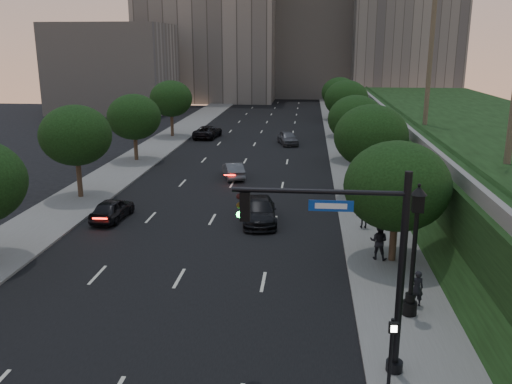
# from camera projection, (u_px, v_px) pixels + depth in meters

# --- Properties ---
(ground) EXTENTS (160.00, 160.00, 0.00)m
(ground) POSITION_uv_depth(u_px,v_px,m) (149.00, 333.00, 20.81)
(ground) COLOR black
(ground) RESTS_ON ground
(road_surface) EXTENTS (16.00, 140.00, 0.02)m
(road_surface) POSITION_uv_depth(u_px,v_px,m) (243.00, 166.00, 49.62)
(road_surface) COLOR black
(road_surface) RESTS_ON ground
(sidewalk_right) EXTENTS (4.50, 140.00, 0.15)m
(sidewalk_right) POSITION_uv_depth(u_px,v_px,m) (356.00, 167.00, 48.65)
(sidewalk_right) COLOR slate
(sidewalk_right) RESTS_ON ground
(sidewalk_left) EXTENTS (4.50, 140.00, 0.15)m
(sidewalk_left) POSITION_uv_depth(u_px,v_px,m) (134.00, 163.00, 50.56)
(sidewalk_left) COLOR slate
(sidewalk_left) RESTS_ON ground
(embankment) EXTENTS (18.00, 90.00, 4.00)m
(embankment) POSITION_uv_depth(u_px,v_px,m) (501.00, 153.00, 45.13)
(embankment) COLOR black
(embankment) RESTS_ON ground
(parapet_wall) EXTENTS (0.35, 90.00, 0.70)m
(parapet_wall) POSITION_uv_depth(u_px,v_px,m) (399.00, 123.00, 45.30)
(parapet_wall) COLOR slate
(parapet_wall) RESTS_ON embankment
(office_block_left) EXTENTS (26.00, 20.00, 32.00)m
(office_block_left) POSITION_uv_depth(u_px,v_px,m) (209.00, 17.00, 106.27)
(office_block_left) COLOR gray
(office_block_left) RESTS_ON ground
(office_block_mid) EXTENTS (22.00, 18.00, 26.00)m
(office_block_mid) POSITION_uv_depth(u_px,v_px,m) (311.00, 34.00, 114.80)
(office_block_mid) COLOR #A7A399
(office_block_mid) RESTS_ON ground
(office_block_right) EXTENTS (20.00, 22.00, 36.00)m
(office_block_right) POSITION_uv_depth(u_px,v_px,m) (404.00, 6.00, 106.05)
(office_block_right) COLOR gray
(office_block_right) RESTS_ON ground
(office_block_filler) EXTENTS (18.00, 16.00, 14.00)m
(office_block_filler) POSITION_uv_depth(u_px,v_px,m) (114.00, 68.00, 88.62)
(office_block_filler) COLOR #A7A399
(office_block_filler) RESTS_ON ground
(tree_right_a) EXTENTS (5.20, 5.20, 6.24)m
(tree_right_a) POSITION_uv_depth(u_px,v_px,m) (397.00, 186.00, 26.48)
(tree_right_a) COLOR #38281C
(tree_right_a) RESTS_ON ground
(tree_right_b) EXTENTS (5.20, 5.20, 6.74)m
(tree_right_b) POSITION_uv_depth(u_px,v_px,m) (371.00, 136.00, 37.87)
(tree_right_b) COLOR #38281C
(tree_right_b) RESTS_ON ground
(tree_right_c) EXTENTS (5.20, 5.20, 6.24)m
(tree_right_c) POSITION_uv_depth(u_px,v_px,m) (356.00, 119.00, 50.49)
(tree_right_c) COLOR #38281C
(tree_right_c) RESTS_ON ground
(tree_right_d) EXTENTS (5.20, 5.20, 6.74)m
(tree_right_d) POSITION_uv_depth(u_px,v_px,m) (346.00, 99.00, 63.80)
(tree_right_d) COLOR #38281C
(tree_right_d) RESTS_ON ground
(tree_right_e) EXTENTS (5.20, 5.20, 6.24)m
(tree_right_e) POSITION_uv_depth(u_px,v_px,m) (340.00, 93.00, 78.34)
(tree_right_e) COLOR #38281C
(tree_right_e) RESTS_ON ground
(tree_left_b) EXTENTS (5.00, 5.00, 6.71)m
(tree_left_b) POSITION_uv_depth(u_px,v_px,m) (76.00, 135.00, 37.85)
(tree_left_b) COLOR #38281C
(tree_left_b) RESTS_ON ground
(tree_left_c) EXTENTS (5.00, 5.00, 6.34)m
(tree_left_c) POSITION_uv_depth(u_px,v_px,m) (134.00, 117.00, 50.44)
(tree_left_c) COLOR #38281C
(tree_left_c) RESTS_ON ground
(tree_left_d) EXTENTS (5.00, 5.00, 6.71)m
(tree_left_d) POSITION_uv_depth(u_px,v_px,m) (171.00, 99.00, 63.79)
(tree_left_d) COLOR #38281C
(tree_left_d) RESTS_ON ground
(traffic_signal_mast) EXTENTS (5.68, 0.56, 7.00)m
(traffic_signal_mast) POSITION_uv_depth(u_px,v_px,m) (367.00, 272.00, 17.31)
(traffic_signal_mast) COLOR black
(traffic_signal_mast) RESTS_ON ground
(street_lamp) EXTENTS (0.64, 0.64, 5.62)m
(street_lamp) POSITION_uv_depth(u_px,v_px,m) (414.00, 257.00, 21.28)
(street_lamp) COLOR black
(street_lamp) RESTS_ON ground
(pedestrian_signal) EXTENTS (0.30, 0.33, 2.50)m
(pedestrian_signal) POSITION_uv_depth(u_px,v_px,m) (391.00, 347.00, 16.93)
(pedestrian_signal) COLOR black
(pedestrian_signal) RESTS_ON ground
(sedan_near_left) EXTENTS (1.91, 4.19, 1.39)m
(sedan_near_left) POSITION_uv_depth(u_px,v_px,m) (112.00, 209.00, 34.11)
(sedan_near_left) COLOR black
(sedan_near_left) RESTS_ON ground
(sedan_mid_left) EXTENTS (2.48, 4.24, 1.32)m
(sedan_mid_left) POSITION_uv_depth(u_px,v_px,m) (233.00, 170.00, 44.83)
(sedan_mid_left) COLOR #525458
(sedan_mid_left) RESTS_ON ground
(sedan_far_left) EXTENTS (3.01, 5.52, 1.47)m
(sedan_far_left) POSITION_uv_depth(u_px,v_px,m) (208.00, 132.00, 64.24)
(sedan_far_left) COLOR black
(sedan_far_left) RESTS_ON ground
(sedan_near_right) EXTENTS (2.62, 5.28, 1.47)m
(sedan_near_right) POSITION_uv_depth(u_px,v_px,m) (259.00, 211.00, 33.62)
(sedan_near_right) COLOR black
(sedan_near_right) RESTS_ON ground
(sedan_far_right) EXTENTS (2.82, 4.72, 1.51)m
(sedan_far_right) POSITION_uv_depth(u_px,v_px,m) (288.00, 138.00, 59.99)
(sedan_far_right) COLOR #4D4F55
(sedan_far_right) RESTS_ON ground
(pedestrian_a) EXTENTS (0.62, 0.45, 1.56)m
(pedestrian_a) POSITION_uv_depth(u_px,v_px,m) (417.00, 288.00, 22.46)
(pedestrian_a) COLOR black
(pedestrian_a) RESTS_ON sidewalk_right
(pedestrian_b) EXTENTS (1.10, 0.97, 1.90)m
(pedestrian_b) POSITION_uv_depth(u_px,v_px,m) (379.00, 241.00, 27.37)
(pedestrian_b) COLOR black
(pedestrian_b) RESTS_ON sidewalk_right
(pedestrian_c) EXTENTS (0.98, 0.47, 1.62)m
(pedestrian_c) POSITION_uv_depth(u_px,v_px,m) (364.00, 215.00, 32.04)
(pedestrian_c) COLOR black
(pedestrian_c) RESTS_ON sidewalk_right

